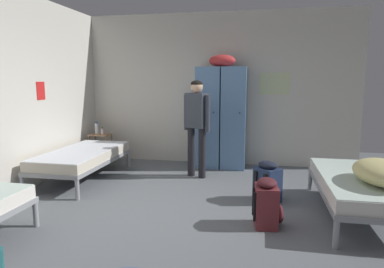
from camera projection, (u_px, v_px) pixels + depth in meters
The scene contains 12 objects.
ground_plane at pixel (188, 215), 4.16m from camera, with size 8.71×8.71×0.00m, color slate.
room_backdrop at pixel (125, 91), 5.50m from camera, with size 5.22×5.51×2.87m.
locker_bank at pixel (221, 115), 6.35m from camera, with size 0.90×0.55×2.07m.
shelf_unit at pixel (101, 145), 6.78m from camera, with size 0.38×0.30×0.57m.
bed_right at pixel (359, 185), 4.08m from camera, with size 0.90×1.90×0.49m.
bed_left_rear at pixel (82, 157), 5.60m from camera, with size 0.90×1.90×0.49m.
bedding_heap at pixel (382, 172), 3.75m from camera, with size 0.58×0.85×0.26m.
person_traveler at pixel (197, 119), 5.68m from camera, with size 0.47×0.33×1.61m.
water_bottle at pixel (97, 128), 6.76m from camera, with size 0.07×0.07×0.24m.
lotion_bottle at pixel (102, 131), 6.68m from camera, with size 0.05×0.05×0.14m.
backpack_maroon at pixel (267, 204), 3.81m from camera, with size 0.36×0.34×0.55m.
backpack_navy at pixel (268, 182), 4.61m from camera, with size 0.42×0.42×0.55m.
Camera 1 is at (0.84, -3.87, 1.61)m, focal length 32.21 mm.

